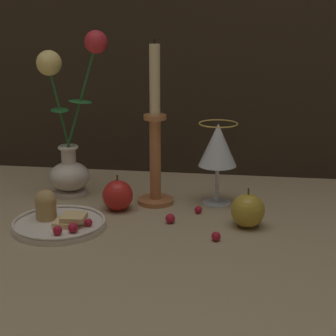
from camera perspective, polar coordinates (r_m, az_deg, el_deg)
name	(u,v)px	position (r m, az deg, el deg)	size (l,w,h in m)	color
ground_plane	(137,216)	(1.15, -3.16, -4.85)	(2.40, 2.40, 0.00)	#9E8966
vase	(69,139)	(1.27, -10.01, 2.94)	(0.16, 0.09, 0.37)	silver
plate_with_pastries	(57,220)	(1.11, -11.17, -5.19)	(0.18, 0.18, 0.07)	silver
wine_glass	(218,147)	(1.19, 5.07, 2.09)	(0.08, 0.08, 0.18)	silver
candlestick	(155,145)	(1.19, -1.31, 2.37)	(0.08, 0.08, 0.35)	#B77042
apple_beside_vase	(248,211)	(1.10, 8.09, -4.30)	(0.07, 0.07, 0.08)	#B2932D
apple_near_glass	(118,195)	(1.18, -5.13, -2.78)	(0.06, 0.06, 0.08)	red
berry_near_plate	(170,218)	(1.11, 0.23, -5.15)	(0.02, 0.02, 0.02)	#AD192D
berry_front_center	(198,210)	(1.16, 3.10, -4.24)	(0.02, 0.02, 0.02)	#AD192D
berry_by_glass_stem	(216,236)	(1.03, 4.90, -6.93)	(0.02, 0.02, 0.02)	#AD192D
berry_under_candlestick	(242,210)	(1.16, 7.51, -4.28)	(0.02, 0.02, 0.02)	#AD192D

